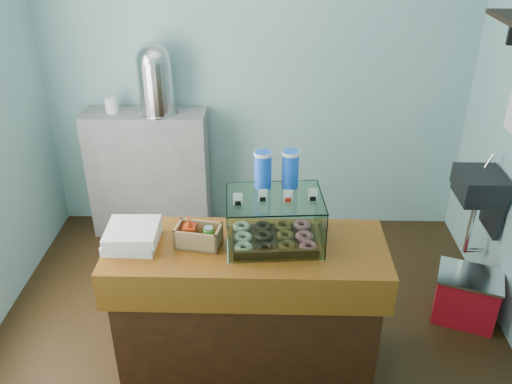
{
  "coord_description": "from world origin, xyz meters",
  "views": [
    {
      "loc": [
        0.12,
        -2.79,
        2.65
      ],
      "look_at": [
        0.05,
        -0.15,
        1.19
      ],
      "focal_mm": 38.0,
      "sensor_mm": 36.0,
      "label": 1
    }
  ],
  "objects_px": {
    "red_cooler": "(466,296)",
    "coffee_urn": "(155,77)",
    "counter": "(247,306)",
    "display_case": "(275,213)"
  },
  "relations": [
    {
      "from": "display_case",
      "to": "counter",
      "type": "bearing_deg",
      "value": -158.18
    },
    {
      "from": "red_cooler",
      "to": "coffee_urn",
      "type": "bearing_deg",
      "value": 174.13
    },
    {
      "from": "coffee_urn",
      "to": "red_cooler",
      "type": "relative_size",
      "value": 1.12
    },
    {
      "from": "counter",
      "to": "coffee_urn",
      "type": "relative_size",
      "value": 2.82
    },
    {
      "from": "display_case",
      "to": "red_cooler",
      "type": "relative_size",
      "value": 1.12
    },
    {
      "from": "coffee_urn",
      "to": "red_cooler",
      "type": "xyz_separation_m",
      "value": [
        2.28,
        -1.11,
        -1.21
      ]
    },
    {
      "from": "display_case",
      "to": "coffee_urn",
      "type": "height_order",
      "value": "coffee_urn"
    },
    {
      "from": "coffee_urn",
      "to": "counter",
      "type": "bearing_deg",
      "value": -63.68
    },
    {
      "from": "counter",
      "to": "red_cooler",
      "type": "bearing_deg",
      "value": 16.9
    },
    {
      "from": "display_case",
      "to": "coffee_urn",
      "type": "bearing_deg",
      "value": 117.55
    }
  ]
}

